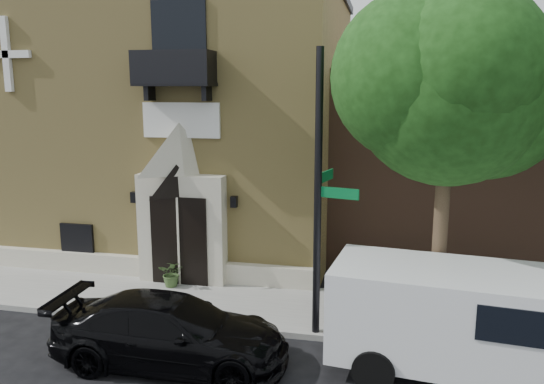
# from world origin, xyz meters

# --- Properties ---
(ground) EXTENTS (120.00, 120.00, 0.00)m
(ground) POSITION_xyz_m (0.00, 0.00, 0.00)
(ground) COLOR black
(ground) RESTS_ON ground
(sidewalk) EXTENTS (42.00, 3.00, 0.15)m
(sidewalk) POSITION_xyz_m (1.00, 1.50, 0.07)
(sidewalk) COLOR gray
(sidewalk) RESTS_ON ground
(church) EXTENTS (12.20, 11.01, 9.30)m
(church) POSITION_xyz_m (-2.99, 7.95, 4.63)
(church) COLOR tan
(church) RESTS_ON ground
(street_tree_left) EXTENTS (4.97, 4.38, 7.77)m
(street_tree_left) POSITION_xyz_m (6.03, 0.35, 5.87)
(street_tree_left) COLOR #38281C
(street_tree_left) RESTS_ON sidewalk
(black_sedan) EXTENTS (5.08, 2.20, 1.46)m
(black_sedan) POSITION_xyz_m (0.45, -1.65, 0.73)
(black_sedan) COLOR black
(black_sedan) RESTS_ON ground
(cargo_van) EXTENTS (5.76, 2.85, 2.26)m
(cargo_van) POSITION_xyz_m (6.77, -0.98, 1.26)
(cargo_van) COLOR white
(cargo_van) RESTS_ON ground
(street_sign) EXTENTS (1.01, 1.17, 6.52)m
(street_sign) POSITION_xyz_m (3.32, 0.21, 3.43)
(street_sign) COLOR black
(street_sign) RESTS_ON sidewalk
(fire_hydrant) EXTENTS (0.41, 0.33, 0.72)m
(fire_hydrant) POSITION_xyz_m (4.61, 0.59, 0.50)
(fire_hydrant) COLOR #AD121A
(fire_hydrant) RESTS_ON sidewalk
(dumpster) EXTENTS (2.10, 1.59, 1.22)m
(dumpster) POSITION_xyz_m (6.90, 0.67, 0.77)
(dumpster) COLOR #0F381A
(dumpster) RESTS_ON sidewalk
(planter) EXTENTS (0.77, 0.68, 0.79)m
(planter) POSITION_xyz_m (-1.15, 2.24, 0.55)
(planter) COLOR #3D582B
(planter) RESTS_ON sidewalk
(pedestrian_near) EXTENTS (0.59, 0.42, 1.53)m
(pedestrian_near) POSITION_xyz_m (5.00, 0.89, 0.91)
(pedestrian_near) COLOR black
(pedestrian_near) RESTS_ON sidewalk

